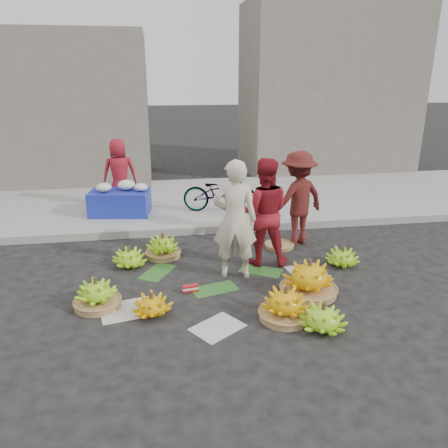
{
  "coord_description": "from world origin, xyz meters",
  "views": [
    {
      "loc": [
        -0.84,
        -5.77,
        2.92
      ],
      "look_at": [
        0.17,
        0.62,
        0.7
      ],
      "focal_mm": 35.0,
      "sensor_mm": 36.0,
      "label": 1
    }
  ],
  "objects": [
    {
      "name": "banana_bunch_5",
      "position": [
        2.05,
        0.32,
        0.14
      ],
      "size": [
        0.51,
        0.51,
        0.33
      ],
      "rotation": [
        0.0,
        0.0,
        -0.02
      ],
      "color": "#72BE1B",
      "rests_on": "ground"
    },
    {
      "name": "banana_bunch_1",
      "position": [
        -0.98,
        -0.77,
        0.14
      ],
      "size": [
        0.63,
        0.63,
        0.32
      ],
      "rotation": [
        0.0,
        0.0,
        -0.34
      ],
      "color": "#E7AF0B",
      "rests_on": "ground"
    },
    {
      "name": "banana_bunch_2",
      "position": [
        0.67,
        -1.12,
        0.19
      ],
      "size": [
        0.75,
        0.75,
        0.45
      ],
      "rotation": [
        0.0,
        0.0,
        -0.42
      ],
      "color": "olive",
      "rests_on": "ground"
    },
    {
      "name": "banana_bunch_7",
      "position": [
        -0.79,
        1.12,
        0.17
      ],
      "size": [
        0.58,
        0.58,
        0.41
      ],
      "rotation": [
        0.0,
        0.0,
        0.13
      ],
      "color": "olive",
      "rests_on": "ground"
    },
    {
      "name": "basket_spare",
      "position": [
        1.26,
        1.22,
        0.03
      ],
      "size": [
        0.66,
        0.66,
        0.06
      ],
      "primitive_type": "cylinder",
      "rotation": [
        0.0,
        0.0,
        -0.44
      ],
      "color": "olive",
      "rests_on": "ground"
    },
    {
      "name": "incense_stack",
      "position": [
        -0.45,
        -0.22,
        0.05
      ],
      "size": [
        0.24,
        0.11,
        0.09
      ],
      "primitive_type": "cube",
      "rotation": [
        0.0,
        0.0,
        0.16
      ],
      "color": "red",
      "rests_on": "ground"
    },
    {
      "name": "grey_bucket",
      "position": [
        -2.15,
        3.18,
        0.3
      ],
      "size": [
        0.32,
        0.32,
        0.37
      ],
      "primitive_type": "cylinder",
      "color": "gray",
      "rests_on": "sidewalk"
    },
    {
      "name": "banana_bunch_6",
      "position": [
        -1.34,
        0.8,
        0.15
      ],
      "size": [
        0.57,
        0.57,
        0.34
      ],
      "rotation": [
        0.0,
        0.0,
        -0.07
      ],
      "color": "#72BE1B",
      "rests_on": "ground"
    },
    {
      "name": "banana_bunch_3",
      "position": [
        1.05,
        -1.42,
        0.16
      ],
      "size": [
        0.67,
        0.67,
        0.36
      ],
      "rotation": [
        0.0,
        0.0,
        0.22
      ],
      "color": "#72BE1B",
      "rests_on": "ground"
    },
    {
      "name": "sidewalk",
      "position": [
        0.0,
        4.3,
        0.06
      ],
      "size": [
        40.0,
        4.0,
        0.12
      ],
      "primitive_type": "cube",
      "color": "gray",
      "rests_on": "ground"
    },
    {
      "name": "flower_table",
      "position": [
        -1.62,
        3.3,
        0.41
      ],
      "size": [
        1.3,
        0.92,
        0.7
      ],
      "rotation": [
        0.0,
        0.0,
        -0.15
      ],
      "color": "#18229C",
      "rests_on": "sidewalk"
    },
    {
      "name": "vendor_cream",
      "position": [
        0.26,
        0.21,
        0.9
      ],
      "size": [
        0.72,
        0.54,
        1.8
      ],
      "primitive_type": "imported",
      "rotation": [
        0.0,
        0.0,
        2.96
      ],
      "color": "beige",
      "rests_on": "ground"
    },
    {
      "name": "banana_bunch_4",
      "position": [
        1.19,
        -0.52,
        0.23
      ],
      "size": [
        0.89,
        0.89,
        0.52
      ],
      "rotation": [
        0.0,
        0.0,
        -0.31
      ],
      "color": "olive",
      "rests_on": "ground"
    },
    {
      "name": "banana_bunch_0",
      "position": [
        -1.7,
        -0.44,
        0.18
      ],
      "size": [
        0.6,
        0.6,
        0.42
      ],
      "rotation": [
        0.0,
        0.0,
        0.09
      ],
      "color": "olive",
      "rests_on": "ground"
    },
    {
      "name": "ground",
      "position": [
        0.0,
        0.0,
        0.0
      ],
      "size": [
        80.0,
        80.0,
        0.0
      ],
      "primitive_type": "plane",
      "color": "black",
      "rests_on": "ground"
    },
    {
      "name": "flower_vendor",
      "position": [
        -1.64,
        3.87,
        0.87
      ],
      "size": [
        0.81,
        0.6,
        1.51
      ],
      "primitive_type": "imported",
      "rotation": [
        0.0,
        0.0,
        3.31
      ],
      "color": "#A61922",
      "rests_on": "sidewalk"
    },
    {
      "name": "man_striped",
      "position": [
        1.6,
        1.37,
        0.84
      ],
      "size": [
        1.25,
        0.99,
        1.69
      ],
      "primitive_type": "imported",
      "rotation": [
        0.0,
        0.0,
        3.53
      ],
      "color": "maroon",
      "rests_on": "ground"
    },
    {
      "name": "newspaper_scatter",
      "position": [
        0.0,
        -0.8,
        0.0
      ],
      "size": [
        3.2,
        1.8,
        0.0
      ],
      "primitive_type": null,
      "color": "beige",
      "rests_on": "ground"
    },
    {
      "name": "banana_leaves",
      "position": [
        -0.1,
        0.2,
        0.0
      ],
      "size": [
        2.0,
        1.0,
        0.0
      ],
      "primitive_type": null,
      "color": "#23561C",
      "rests_on": "ground"
    },
    {
      "name": "vendor_red",
      "position": [
        0.8,
        0.62,
        0.86
      ],
      "size": [
        0.94,
        0.79,
        1.73
      ],
      "primitive_type": "imported",
      "rotation": [
        0.0,
        0.0,
        2.97
      ],
      "color": "#A61922",
      "rests_on": "ground"
    },
    {
      "name": "bicycle",
      "position": [
        0.48,
        3.12,
        0.54
      ],
      "size": [
        0.94,
        1.68,
        0.84
      ],
      "primitive_type": "imported",
      "rotation": [
        0.0,
        0.0,
        1.32
      ],
      "color": "gray",
      "rests_on": "sidewalk"
    },
    {
      "name": "building_right",
      "position": [
        4.5,
        7.7,
        2.5
      ],
      "size": [
        5.0,
        3.0,
        5.0
      ],
      "primitive_type": "cube",
      "color": "slate",
      "rests_on": "sidewalk"
    },
    {
      "name": "building_left",
      "position": [
        -4.0,
        7.2,
        2.0
      ],
      "size": [
        6.0,
        3.0,
        4.0
      ],
      "primitive_type": "cube",
      "color": "slate",
      "rests_on": "sidewalk"
    },
    {
      "name": "curb",
      "position": [
        0.0,
        2.2,
        0.07
      ],
      "size": [
        40.0,
        0.25,
        0.15
      ],
      "primitive_type": "cube",
      "color": "gray",
      "rests_on": "ground"
    }
  ]
}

